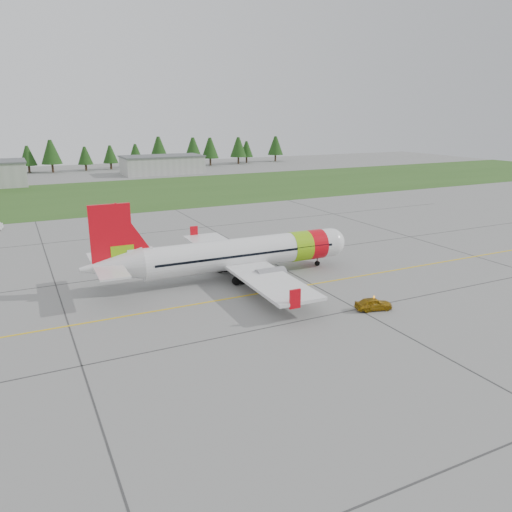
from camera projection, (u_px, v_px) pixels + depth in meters
ground at (264, 329)px, 42.90m from camera, size 320.00×320.00×0.00m
aircraft at (238, 254)px, 55.82m from camera, size 30.88×28.35×9.36m
follow_me_car at (374, 292)px, 46.55m from camera, size 1.49×1.65×3.49m
grass_strip at (100, 195)px, 113.63m from camera, size 320.00×50.00×0.03m
taxi_guideline at (227, 299)px, 49.79m from camera, size 120.00×0.25×0.02m
hangar_east at (162, 165)px, 154.62m from camera, size 24.00×12.00×5.20m
treeline at (69, 156)px, 160.58m from camera, size 160.00×8.00×10.00m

